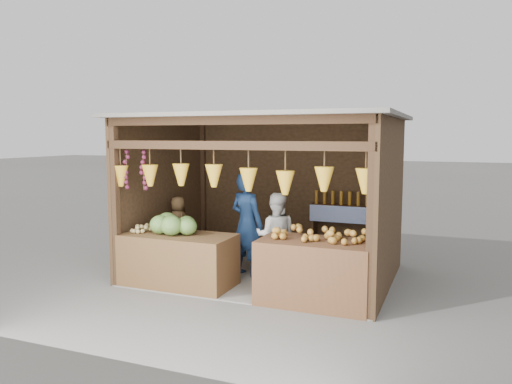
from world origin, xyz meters
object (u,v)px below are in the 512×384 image
counter_right (315,272)px  vendor_seated (178,223)px  man_standing (247,224)px  woman_standing (276,236)px  counter_left (179,260)px

counter_right → vendor_seated: size_ratio=1.63×
man_standing → woman_standing: size_ratio=1.23×
counter_left → woman_standing: size_ratio=1.22×
counter_left → woman_standing: 1.61m
woman_standing → counter_left: bearing=22.3°
woman_standing → vendor_seated: woman_standing is taller
woman_standing → man_standing: bearing=-10.0°
counter_left → vendor_seated: (-0.63, 1.06, 0.37)m
man_standing → vendor_seated: size_ratio=1.81×
counter_left → counter_right: counter_right is taller
counter_left → vendor_seated: vendor_seated is taller
man_standing → woman_standing: 0.52m
counter_left → man_standing: man_standing is taller
counter_left → man_standing: bearing=49.9°
counter_left → vendor_seated: bearing=120.8°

